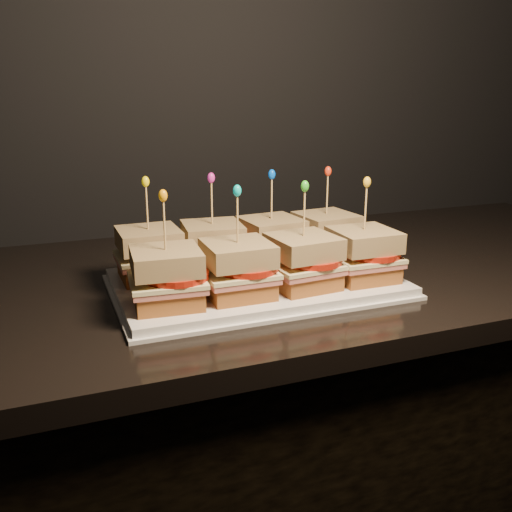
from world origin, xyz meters
name	(u,v)px	position (x,y,z in m)	size (l,w,h in m)	color
granite_slab	(81,301)	(0.26, 1.67, 0.93)	(2.35, 0.67, 0.03)	black
platter	(256,283)	(0.53, 1.58, 0.96)	(0.44, 0.27, 0.02)	white
platter_rim	(256,287)	(0.53, 1.58, 0.95)	(0.45, 0.28, 0.01)	white
sandwich_0_bread_bot	(150,270)	(0.37, 1.65, 0.98)	(0.09, 0.09, 0.03)	brown
sandwich_0_ham	(150,260)	(0.37, 1.65, 0.99)	(0.10, 0.10, 0.01)	#C1675A
sandwich_0_cheese	(150,256)	(0.37, 1.65, 1.00)	(0.10, 0.10, 0.01)	beige
sandwich_0_tomato	(158,252)	(0.38, 1.64, 1.01)	(0.09, 0.09, 0.01)	#B01E0F
sandwich_0_bread_top	(149,239)	(0.37, 1.65, 1.03)	(0.09, 0.09, 0.03)	#563414
sandwich_0_pick	(147,210)	(0.37, 1.65, 1.08)	(0.00, 0.00, 0.09)	tan
sandwich_0_frill	(146,182)	(0.37, 1.65, 1.12)	(0.01, 0.01, 0.02)	yellow
sandwich_1_bread_bot	(213,263)	(0.47, 1.65, 0.98)	(0.09, 0.09, 0.03)	brown
sandwich_1_ham	(213,254)	(0.47, 1.65, 0.99)	(0.10, 0.10, 0.01)	#C1675A
sandwich_1_cheese	(213,249)	(0.47, 1.65, 1.00)	(0.10, 0.10, 0.01)	beige
sandwich_1_tomato	(221,245)	(0.49, 1.64, 1.01)	(0.09, 0.09, 0.01)	#B01E0F
sandwich_1_bread_top	(212,233)	(0.47, 1.65, 1.03)	(0.09, 0.09, 0.03)	#563414
sandwich_1_pick	(212,206)	(0.47, 1.65, 1.08)	(0.00, 0.00, 0.09)	tan
sandwich_1_frill	(211,178)	(0.47, 1.65, 1.12)	(0.01, 0.01, 0.02)	#C82294
sandwich_2_bread_bot	(271,257)	(0.58, 1.65, 0.98)	(0.09, 0.09, 0.03)	brown
sandwich_2_ham	(271,247)	(0.58, 1.65, 0.99)	(0.10, 0.10, 0.01)	#C1675A
sandwich_2_cheese	(271,243)	(0.58, 1.65, 1.00)	(0.10, 0.10, 0.01)	beige
sandwich_2_tomato	(279,239)	(0.59, 1.64, 1.01)	(0.09, 0.09, 0.01)	#B01E0F
sandwich_2_bread_top	(271,228)	(0.58, 1.65, 1.03)	(0.09, 0.09, 0.03)	#563414
sandwich_2_pick	(272,201)	(0.58, 1.65, 1.08)	(0.00, 0.00, 0.09)	tan
sandwich_2_frill	(272,174)	(0.58, 1.65, 1.12)	(0.01, 0.01, 0.02)	blue
sandwich_3_bread_bot	(325,251)	(0.68, 1.65, 0.98)	(0.09, 0.09, 0.03)	brown
sandwich_3_ham	(326,242)	(0.68, 1.65, 0.99)	(0.10, 0.10, 0.01)	#C1675A
sandwich_3_cheese	(326,238)	(0.68, 1.65, 1.00)	(0.10, 0.10, 0.01)	beige
sandwich_3_tomato	(333,234)	(0.69, 1.64, 1.01)	(0.09, 0.09, 0.01)	#B01E0F
sandwich_3_bread_top	(326,223)	(0.68, 1.65, 1.03)	(0.09, 0.09, 0.03)	#563414
sandwich_3_pick	(327,197)	(0.68, 1.65, 1.08)	(0.00, 0.00, 0.09)	tan
sandwich_3_frill	(328,171)	(0.68, 1.65, 1.12)	(0.01, 0.01, 0.02)	red
sandwich_4_bread_bot	(168,296)	(0.37, 1.52, 0.98)	(0.09, 0.09, 0.03)	brown
sandwich_4_ham	(167,285)	(0.37, 1.52, 0.99)	(0.10, 0.10, 0.01)	#C1675A
sandwich_4_cheese	(167,280)	(0.37, 1.52, 1.00)	(0.10, 0.10, 0.01)	beige
sandwich_4_tomato	(176,275)	(0.38, 1.51, 1.01)	(0.09, 0.09, 0.01)	#B01E0F
sandwich_4_bread_top	(166,261)	(0.37, 1.52, 1.03)	(0.09, 0.09, 0.03)	#563414
sandwich_4_pick	(165,228)	(0.37, 1.52, 1.08)	(0.00, 0.00, 0.09)	tan
sandwich_4_frill	(163,196)	(0.37, 1.52, 1.12)	(0.01, 0.01, 0.02)	orange
sandwich_5_bread_bot	(238,287)	(0.47, 1.52, 0.98)	(0.09, 0.09, 0.03)	brown
sandwich_5_ham	(238,276)	(0.47, 1.52, 0.99)	(0.10, 0.10, 0.01)	#C1675A
sandwich_5_cheese	(238,272)	(0.47, 1.52, 1.00)	(0.10, 0.10, 0.01)	beige
sandwich_5_tomato	(247,267)	(0.49, 1.51, 1.01)	(0.09, 0.09, 0.01)	#B01E0F
sandwich_5_bread_top	(238,253)	(0.47, 1.52, 1.03)	(0.09, 0.09, 0.03)	#563414
sandwich_5_pick	(237,222)	(0.47, 1.52, 1.08)	(0.00, 0.00, 0.09)	tan
sandwich_5_frill	(237,191)	(0.47, 1.52, 1.12)	(0.01, 0.01, 0.02)	#05B9BA
sandwich_6_bread_bot	(303,279)	(0.58, 1.52, 0.98)	(0.09, 0.09, 0.03)	brown
sandwich_6_ham	(303,268)	(0.58, 1.52, 0.99)	(0.10, 0.10, 0.01)	#C1675A
sandwich_6_cheese	(303,264)	(0.58, 1.52, 1.00)	(0.10, 0.10, 0.01)	beige
sandwich_6_tomato	(312,259)	(0.59, 1.51, 1.01)	(0.09, 0.09, 0.01)	#B01E0F
sandwich_6_bread_top	(303,246)	(0.58, 1.52, 1.03)	(0.09, 0.09, 0.03)	#563414
sandwich_6_pick	(304,216)	(0.58, 1.52, 1.08)	(0.00, 0.00, 0.09)	tan
sandwich_6_frill	(305,186)	(0.58, 1.52, 1.12)	(0.01, 0.01, 0.02)	green
sandwich_7_bread_bot	(362,271)	(0.68, 1.52, 0.98)	(0.09, 0.09, 0.03)	brown
sandwich_7_ham	(363,261)	(0.68, 1.52, 0.99)	(0.10, 0.10, 0.01)	#C1675A
sandwich_7_cheese	(363,257)	(0.68, 1.52, 1.00)	(0.10, 0.10, 0.01)	beige
sandwich_7_tomato	(372,252)	(0.69, 1.51, 1.01)	(0.09, 0.09, 0.01)	#B01E0F
sandwich_7_bread_top	(364,240)	(0.68, 1.52, 1.03)	(0.09, 0.09, 0.03)	#563414
sandwich_7_pick	(365,211)	(0.68, 1.52, 1.08)	(0.00, 0.00, 0.09)	tan
sandwich_7_frill	(367,182)	(0.68, 1.52, 1.12)	(0.01, 0.01, 0.02)	gold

